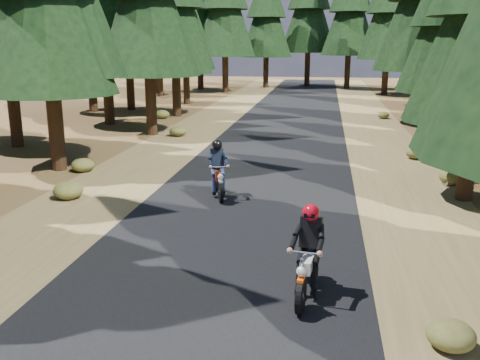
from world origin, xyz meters
name	(u,v)px	position (x,y,z in m)	size (l,w,h in m)	color
ground	(230,244)	(0.00, 0.00, 0.00)	(120.00, 120.00, 0.00)	#4A321A
road	(257,186)	(0.00, 5.00, 0.01)	(6.00, 100.00, 0.01)	black
shoulder_l	(119,181)	(-4.60, 5.00, 0.00)	(3.20, 100.00, 0.01)	brown
shoulder_r	(409,193)	(4.60, 5.00, 0.00)	(3.20, 100.00, 0.01)	brown
understory_shrubs	(307,172)	(1.49, 6.08, 0.26)	(15.15, 32.61, 0.62)	#474C1E
rider_lead	(307,268)	(1.82, -2.37, 0.56)	(0.81, 1.94, 1.68)	silver
rider_follow	(218,178)	(-0.99, 3.65, 0.56)	(1.10, 1.94, 1.65)	maroon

